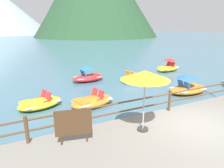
# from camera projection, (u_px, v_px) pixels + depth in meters

# --- Properties ---
(ground_plane) EXTENTS (200.00, 200.00, 0.00)m
(ground_plane) POSITION_uv_depth(u_px,v_px,m) (43.00, 46.00, 42.41)
(ground_plane) COLOR #477084
(dock_railing) EXTENTS (23.92, 0.12, 0.95)m
(dock_railing) POSITION_uv_depth(u_px,v_px,m) (170.00, 98.00, 9.05)
(dock_railing) COLOR brown
(dock_railing) RESTS_ON promenade_dock
(sign_board) EXTENTS (1.16, 0.29, 1.19)m
(sign_board) POSITION_uv_depth(u_px,v_px,m) (73.00, 123.00, 6.45)
(sign_board) COLOR beige
(sign_board) RESTS_ON promenade_dock
(beach_umbrella) EXTENTS (1.70, 1.70, 2.24)m
(beach_umbrella) POSITION_uv_depth(u_px,v_px,m) (145.00, 76.00, 6.91)
(beach_umbrella) COLOR #B2B2B7
(beach_umbrella) RESTS_ON promenade_dock
(pedal_boat_0) EXTENTS (2.69, 1.58, 1.20)m
(pedal_boat_0) POSITION_uv_depth(u_px,v_px,m) (168.00, 67.00, 18.86)
(pedal_boat_0) COLOR yellow
(pedal_boat_0) RESTS_ON ground
(pedal_boat_1) EXTENTS (2.60, 1.99, 0.81)m
(pedal_boat_1) POSITION_uv_depth(u_px,v_px,m) (40.00, 103.00, 10.52)
(pedal_boat_1) COLOR yellow
(pedal_boat_1) RESTS_ON ground
(pedal_boat_2) EXTENTS (2.45, 1.91, 0.87)m
(pedal_boat_2) POSITION_uv_depth(u_px,v_px,m) (134.00, 78.00, 15.30)
(pedal_boat_2) COLOR white
(pedal_boat_2) RESTS_ON ground
(pedal_boat_3) EXTENTS (2.62, 1.48, 1.19)m
(pedal_boat_3) POSITION_uv_depth(u_px,v_px,m) (188.00, 87.00, 12.67)
(pedal_boat_3) COLOR orange
(pedal_boat_3) RESTS_ON ground
(pedal_boat_6) EXTENTS (2.70, 1.92, 0.83)m
(pedal_boat_6) POSITION_uv_depth(u_px,v_px,m) (92.00, 101.00, 10.74)
(pedal_boat_6) COLOR orange
(pedal_boat_6) RESTS_ON ground
(pedal_boat_7) EXTENTS (2.54, 1.39, 1.22)m
(pedal_boat_7) POSITION_uv_depth(u_px,v_px,m) (88.00, 76.00, 15.38)
(pedal_boat_7) COLOR red
(pedal_boat_7) RESTS_ON ground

